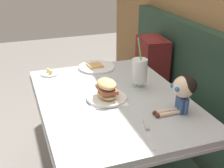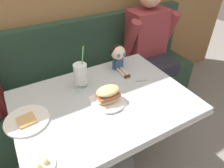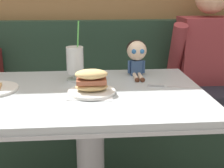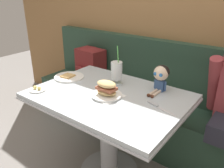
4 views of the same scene
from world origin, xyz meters
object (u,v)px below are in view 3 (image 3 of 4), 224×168
at_px(milkshake_glass, 75,62).
at_px(diner_patron, 208,61).
at_px(sandwich_plate, 92,84).
at_px(butter_knife, 163,86).
at_px(seated_doll, 137,52).

height_order(milkshake_glass, diner_patron, diner_patron).
bearing_deg(milkshake_glass, sandwich_plate, -70.65).
height_order(milkshake_glass, butter_knife, milkshake_glass).
height_order(sandwich_plate, diner_patron, diner_patron).
relative_size(butter_knife, diner_patron, 0.29).
distance_m(milkshake_glass, sandwich_plate, 0.25).
relative_size(milkshake_glass, diner_patron, 0.39).
relative_size(sandwich_plate, diner_patron, 0.28).
xyz_separation_m(sandwich_plate, butter_knife, (0.35, 0.08, -0.04)).
height_order(milkshake_glass, sandwich_plate, milkshake_glass).
xyz_separation_m(butter_knife, seated_doll, (-0.10, 0.24, 0.12)).
distance_m(butter_knife, diner_patron, 0.70).
xyz_separation_m(milkshake_glass, diner_patron, (0.88, 0.39, -0.10)).
height_order(sandwich_plate, seated_doll, seated_doll).
relative_size(milkshake_glass, butter_knife, 1.36).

